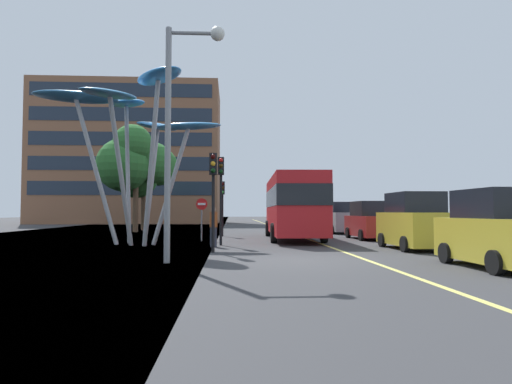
# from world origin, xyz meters

# --- Properties ---
(ground) EXTENTS (120.00, 240.00, 0.10)m
(ground) POSITION_xyz_m (-0.68, 0.00, -0.05)
(ground) COLOR #38383A
(red_bus) EXTENTS (2.99, 10.26, 3.60)m
(red_bus) POSITION_xyz_m (1.20, 10.42, 1.97)
(red_bus) COLOR red
(red_bus) RESTS_ON ground
(leaf_sculpture) EXTENTS (8.79, 8.10, 7.58)m
(leaf_sculpture) POSITION_xyz_m (-6.77, 6.98, 6.10)
(leaf_sculpture) COLOR #9EA0A5
(leaf_sculpture) RESTS_ON ground
(traffic_light_kerb_near) EXTENTS (0.28, 0.42, 3.68)m
(traffic_light_kerb_near) POSITION_xyz_m (-2.87, 2.63, 2.67)
(traffic_light_kerb_near) COLOR black
(traffic_light_kerb_near) RESTS_ON ground
(traffic_light_kerb_far) EXTENTS (0.28, 0.42, 3.98)m
(traffic_light_kerb_far) POSITION_xyz_m (-2.67, 6.21, 2.87)
(traffic_light_kerb_far) COLOR black
(traffic_light_kerb_far) RESTS_ON ground
(traffic_light_island_mid) EXTENTS (0.28, 0.42, 3.38)m
(traffic_light_island_mid) POSITION_xyz_m (-2.74, 13.50, 2.45)
(traffic_light_island_mid) COLOR black
(traffic_light_island_mid) RESTS_ON ground
(car_parked_near) EXTENTS (1.96, 3.92, 2.13)m
(car_parked_near) POSITION_xyz_m (4.98, -2.26, 0.99)
(car_parked_near) COLOR gold
(car_parked_near) RESTS_ON ground
(car_parked_mid) EXTENTS (2.04, 4.02, 2.30)m
(car_parked_mid) POSITION_xyz_m (5.21, 3.73, 1.07)
(car_parked_mid) COLOR gold
(car_parked_mid) RESTS_ON ground
(car_parked_far) EXTENTS (1.99, 4.26, 2.09)m
(car_parked_far) POSITION_xyz_m (5.48, 10.25, 0.97)
(car_parked_far) COLOR maroon
(car_parked_far) RESTS_ON ground
(car_side_street) EXTENTS (1.99, 4.29, 2.19)m
(car_side_street) POSITION_xyz_m (5.53, 16.87, 1.03)
(car_side_street) COLOR gray
(car_side_street) RESTS_ON ground
(car_far_side) EXTENTS (1.99, 4.51, 2.19)m
(car_far_side) POSITION_xyz_m (5.36, 23.74, 1.02)
(car_far_side) COLOR #2D5138
(car_far_side) RESTS_ON ground
(street_lamp) EXTENTS (1.78, 0.44, 7.16)m
(street_lamp) POSITION_xyz_m (-3.68, -0.48, 4.62)
(street_lamp) COLOR gray
(street_lamp) RESTS_ON ground
(tree_pavement_near) EXTENTS (5.51, 4.82, 7.97)m
(tree_pavement_near) POSITION_xyz_m (-9.46, 19.69, 5.45)
(tree_pavement_near) COLOR brown
(tree_pavement_near) RESTS_ON ground
(tree_pavement_far) EXTENTS (5.02, 4.40, 7.46)m
(tree_pavement_far) POSITION_xyz_m (-9.20, 22.77, 4.99)
(tree_pavement_far) COLOR brown
(tree_pavement_far) RESTS_ON ground
(pedestrian) EXTENTS (0.34, 0.34, 1.72)m
(pedestrian) POSITION_xyz_m (-2.96, 5.40, 0.86)
(pedestrian) COLOR #2D3342
(pedestrian) RESTS_ON ground
(no_entry_sign) EXTENTS (0.60, 0.12, 2.21)m
(no_entry_sign) POSITION_xyz_m (-3.74, 9.44, 1.49)
(no_entry_sign) COLOR gray
(no_entry_sign) RESTS_ON ground
(backdrop_building) EXTENTS (23.35, 11.07, 18.03)m
(backdrop_building) POSITION_xyz_m (-15.55, 45.66, 9.02)
(backdrop_building) COLOR brown
(backdrop_building) RESTS_ON ground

